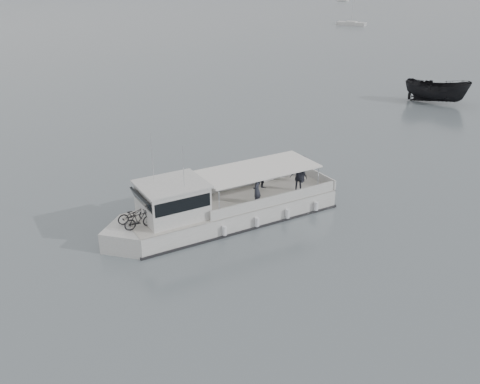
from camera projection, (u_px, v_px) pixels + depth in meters
ground at (168, 216)px, 31.09m from camera, size 1400.00×1400.00×0.00m
tour_boat at (214, 209)px, 29.71m from camera, size 14.04×4.76×5.84m
dark_motorboat at (437, 91)px, 54.61m from camera, size 5.16×6.81×2.48m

